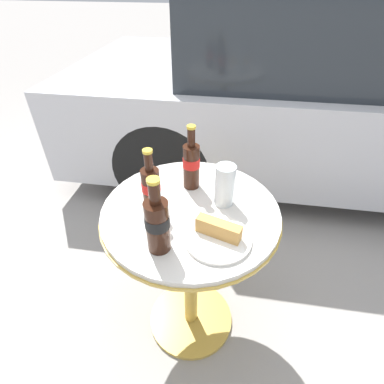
{
  "coord_description": "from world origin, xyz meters",
  "views": [
    {
      "loc": [
        0.13,
        -0.8,
        1.43
      ],
      "look_at": [
        0.0,
        0.03,
        0.78
      ],
      "focal_mm": 28.0,
      "sensor_mm": 36.0,
      "label": 1
    }
  ],
  "objects_px": {
    "cola_bottle_center": "(191,164)",
    "parked_car": "(342,93)",
    "cola_bottle_left": "(151,188)",
    "bistro_table": "(191,245)",
    "lunch_plate_near": "(218,235)",
    "cola_bottle_right": "(157,223)",
    "drinking_glass": "(225,187)"
  },
  "relations": [
    {
      "from": "cola_bottle_right",
      "to": "parked_car",
      "type": "bearing_deg",
      "value": 62.13
    },
    {
      "from": "cola_bottle_left",
      "to": "lunch_plate_near",
      "type": "height_order",
      "value": "cola_bottle_left"
    },
    {
      "from": "lunch_plate_near",
      "to": "parked_car",
      "type": "xyz_separation_m",
      "value": [
        0.81,
        1.8,
        -0.12
      ]
    },
    {
      "from": "cola_bottle_left",
      "to": "lunch_plate_near",
      "type": "distance_m",
      "value": 0.27
    },
    {
      "from": "cola_bottle_left",
      "to": "drinking_glass",
      "type": "xyz_separation_m",
      "value": [
        0.24,
        0.08,
        -0.02
      ]
    },
    {
      "from": "cola_bottle_left",
      "to": "parked_car",
      "type": "xyz_separation_m",
      "value": [
        1.05,
        1.69,
        -0.2
      ]
    },
    {
      "from": "bistro_table",
      "to": "parked_car",
      "type": "xyz_separation_m",
      "value": [
        0.92,
        1.66,
        0.09
      ]
    },
    {
      "from": "cola_bottle_center",
      "to": "parked_car",
      "type": "bearing_deg",
      "value": 58.45
    },
    {
      "from": "drinking_glass",
      "to": "lunch_plate_near",
      "type": "bearing_deg",
      "value": -91.15
    },
    {
      "from": "lunch_plate_near",
      "to": "bistro_table",
      "type": "bearing_deg",
      "value": 129.03
    },
    {
      "from": "parked_car",
      "to": "lunch_plate_near",
      "type": "bearing_deg",
      "value": -114.23
    },
    {
      "from": "cola_bottle_right",
      "to": "drinking_glass",
      "type": "bearing_deg",
      "value": 54.34
    },
    {
      "from": "bistro_table",
      "to": "cola_bottle_center",
      "type": "distance_m",
      "value": 0.32
    },
    {
      "from": "bistro_table",
      "to": "drinking_glass",
      "type": "bearing_deg",
      "value": 24.84
    },
    {
      "from": "cola_bottle_right",
      "to": "drinking_glass",
      "type": "distance_m",
      "value": 0.31
    },
    {
      "from": "cola_bottle_center",
      "to": "drinking_glass",
      "type": "height_order",
      "value": "cola_bottle_center"
    },
    {
      "from": "cola_bottle_left",
      "to": "drinking_glass",
      "type": "relative_size",
      "value": 1.54
    },
    {
      "from": "bistro_table",
      "to": "lunch_plate_near",
      "type": "xyz_separation_m",
      "value": [
        0.11,
        -0.13,
        0.21
      ]
    },
    {
      "from": "lunch_plate_near",
      "to": "parked_car",
      "type": "bearing_deg",
      "value": 65.77
    },
    {
      "from": "cola_bottle_right",
      "to": "bistro_table",
      "type": "bearing_deg",
      "value": 71.61
    },
    {
      "from": "cola_bottle_right",
      "to": "drinking_glass",
      "type": "height_order",
      "value": "cola_bottle_right"
    },
    {
      "from": "cola_bottle_center",
      "to": "cola_bottle_left",
      "type": "bearing_deg",
      "value": -124.68
    },
    {
      "from": "cola_bottle_left",
      "to": "parked_car",
      "type": "bearing_deg",
      "value": 58.14
    },
    {
      "from": "bistro_table",
      "to": "drinking_glass",
      "type": "distance_m",
      "value": 0.29
    },
    {
      "from": "cola_bottle_center",
      "to": "lunch_plate_near",
      "type": "distance_m",
      "value": 0.31
    },
    {
      "from": "cola_bottle_right",
      "to": "lunch_plate_near",
      "type": "distance_m",
      "value": 0.2
    },
    {
      "from": "drinking_glass",
      "to": "lunch_plate_near",
      "type": "xyz_separation_m",
      "value": [
        -0.0,
        -0.19,
        -0.05
      ]
    },
    {
      "from": "bistro_table",
      "to": "cola_bottle_left",
      "type": "height_order",
      "value": "cola_bottle_left"
    },
    {
      "from": "cola_bottle_center",
      "to": "parked_car",
      "type": "height_order",
      "value": "parked_car"
    },
    {
      "from": "cola_bottle_right",
      "to": "lunch_plate_near",
      "type": "relative_size",
      "value": 1.2
    },
    {
      "from": "cola_bottle_right",
      "to": "parked_car",
      "type": "height_order",
      "value": "parked_car"
    },
    {
      "from": "cola_bottle_left",
      "to": "bistro_table",
      "type": "bearing_deg",
      "value": 10.59
    }
  ]
}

